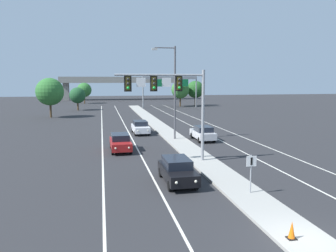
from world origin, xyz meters
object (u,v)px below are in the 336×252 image
Objects in this scene: highway_sign_gantry at (170,82)px; tree_far_left_b at (77,95)px; car_receding_silver at (203,133)px; tree_far_left_a at (50,92)px; car_oncoming_white at (140,127)px; tree_far_left_c at (84,90)px; overhead_signal_mast at (173,94)px; median_sign_post at (251,168)px; traffic_cone_median_nose at (292,230)px; tree_far_right_c at (180,90)px; street_lamp_median at (173,87)px; tree_far_right_a at (195,89)px; car_oncoming_black at (177,170)px; car_oncoming_red at (120,142)px.

tree_far_left_b is at bearing -171.14° from highway_sign_gantry.
car_receding_silver is 0.34× the size of highway_sign_gantry.
tree_far_left_a is (-19.61, 26.59, 3.72)m from car_receding_silver.
tree_far_left_c reaches higher than car_oncoming_white.
overhead_signal_mast is 3.27× the size of median_sign_post.
traffic_cone_median_nose is (2.82, -28.76, -0.31)m from car_oncoming_white.
tree_far_right_c is (11.08, 63.65, 2.62)m from median_sign_post.
street_lamp_median is 2.23× the size of car_receding_silver.
street_lamp_median is 50.14m from tree_far_right_a.
highway_sign_gantry reaches higher than tree_far_right_a.
car_oncoming_white is 0.90× the size of tree_far_left_b.
highway_sign_gantry reaches higher than tree_far_left_b.
overhead_signal_mast is 0.72× the size of street_lamp_median.
car_oncoming_black is 55.42m from tree_far_left_b.
overhead_signal_mast is 1.61× the size of car_oncoming_black.
street_lamp_median is 1.55× the size of tree_far_right_c.
car_receding_silver is 50.06m from tree_far_right_a.
car_oncoming_white is (2.99, 9.61, 0.00)m from car_oncoming_red.
street_lamp_median reaches higher than tree_far_left_a.
median_sign_post is at bearing -97.40° from highway_sign_gantry.
highway_sign_gantry is (11.51, 57.82, 5.34)m from car_oncoming_black.
tree_far_right_a is at bearing 33.57° from tree_far_left_a.
traffic_cone_median_nose is (2.01, -13.61, -4.98)m from overhead_signal_mast.
median_sign_post is at bearing -68.79° from tree_far_left_a.
tree_far_left_a is (-13.46, 40.82, 3.72)m from car_oncoming_black.
highway_sign_gantry reaches higher than median_sign_post.
tree_far_right_c is 0.93× the size of tree_far_left_a.
tree_far_right_a is (16.36, 71.13, 3.67)m from traffic_cone_median_nose.
tree_far_left_a is at bearing -144.98° from tree_far_right_c.
highway_sign_gantry is 2.27× the size of tree_far_left_c.
overhead_signal_mast reaches higher than car_oncoming_white.
car_receding_silver is (3.20, -0.79, -4.97)m from street_lamp_median.
traffic_cone_median_nose is (5.81, -19.16, -0.31)m from car_oncoming_red.
highway_sign_gantry is at bearing 72.98° from car_oncoming_white.
median_sign_post reaches higher than car_receding_silver.
car_oncoming_black is 0.70× the size of tree_far_right_a.
car_oncoming_black and car_oncoming_red have the same top height.
car_oncoming_white is at bearing 90.12° from car_oncoming_black.
median_sign_post is 5.72m from traffic_cone_median_nose.
highway_sign_gantry is 27.85m from tree_far_left_c.
highway_sign_gantry is at bearing 78.52° from overhead_signal_mast.
street_lamp_median is 43.64m from highway_sign_gantry.
car_receding_silver is 0.70× the size of tree_far_right_a.
street_lamp_median is at bearing -104.45° from tree_far_right_c.
tree_far_left_a is at bearing 111.21° from median_sign_post.
car_oncoming_red reaches higher than traffic_cone_median_nose.
tree_far_right_a reaches higher than median_sign_post.
highway_sign_gantry is 2.07× the size of tree_far_right_a.
car_oncoming_black is 0.77× the size of tree_far_left_c.
car_oncoming_red is at bearing -142.80° from street_lamp_median.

